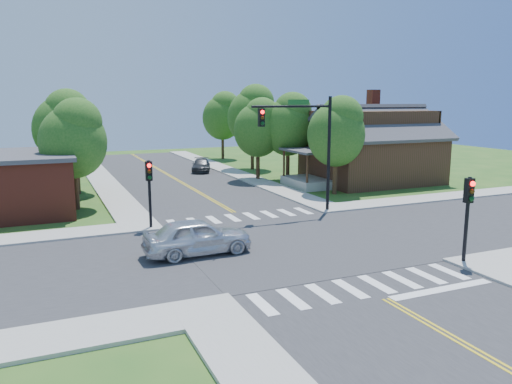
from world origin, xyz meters
name	(u,v)px	position (x,y,z in m)	size (l,w,h in m)	color
ground	(289,245)	(0.00, 0.00, 0.00)	(100.00, 100.00, 0.00)	#25541A
road_ns	(289,244)	(0.00, 0.00, 0.02)	(10.00, 90.00, 0.04)	#2D2D30
road_ew	(289,244)	(0.00, 0.00, 0.03)	(90.00, 10.00, 0.04)	#2D2D30
intersection_patch	(289,245)	(0.00, 0.00, 0.00)	(10.20, 10.20, 0.06)	#2D2D30
sidewalk_ne	(365,178)	(15.82, 15.82, 0.07)	(40.00, 40.00, 0.14)	#9E9B93
crosswalk_north	(242,217)	(0.00, 6.20, 0.05)	(8.85, 2.00, 0.01)	white
crosswalk_south	(364,286)	(0.00, -6.20, 0.05)	(8.85, 2.00, 0.01)	white
centerline	(289,244)	(0.00, 0.00, 0.05)	(0.30, 90.00, 0.01)	yellow
stop_bar	(442,290)	(2.50, -7.60, 0.00)	(4.60, 0.45, 0.09)	white
signal_mast_ne	(305,136)	(3.91, 5.59, 4.85)	(5.30, 0.42, 7.20)	black
signal_pole_se	(468,204)	(5.60, -5.62, 2.66)	(0.34, 0.42, 3.80)	black
signal_pole_nw	(149,181)	(-5.60, 5.58, 2.66)	(0.34, 0.42, 3.80)	black
house_ne	(371,143)	(15.11, 14.23, 3.33)	(13.05, 8.80, 7.11)	#372613
tree_e_a	(338,130)	(9.32, 10.49, 4.80)	(4.31, 4.10, 7.33)	#382314
tree_e_b	(289,123)	(9.03, 17.69, 5.03)	(4.51, 4.29, 7.67)	#382314
tree_e_c	(253,114)	(8.97, 25.52, 5.61)	(5.04, 4.79, 8.56)	#382314
tree_e_d	(223,115)	(9.25, 35.29, 5.26)	(4.72, 4.48, 8.02)	#382314
tree_w_a	(74,137)	(-8.84, 12.59, 4.68)	(4.20, 3.99, 7.14)	#382314
tree_w_b	(65,125)	(-9.01, 19.75, 5.13)	(4.61, 4.38, 7.84)	#382314
tree_w_c	(62,121)	(-8.84, 28.30, 5.11)	(4.59, 4.36, 7.80)	#382314
tree_w_d	(62,129)	(-8.63, 37.08, 3.88)	(3.48, 3.31, 5.92)	#382314
tree_house	(259,126)	(6.68, 18.86, 4.72)	(4.24, 4.03, 7.21)	#382314
tree_bldg	(76,133)	(-8.38, 18.13, 4.57)	(4.10, 3.90, 6.97)	#382314
car_silver	(197,237)	(-4.58, 0.18, 0.84)	(4.95, 2.09, 1.67)	silver
car_dgrey	(201,166)	(3.50, 25.78, 0.61)	(3.02, 4.56, 1.23)	#2A2C2F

